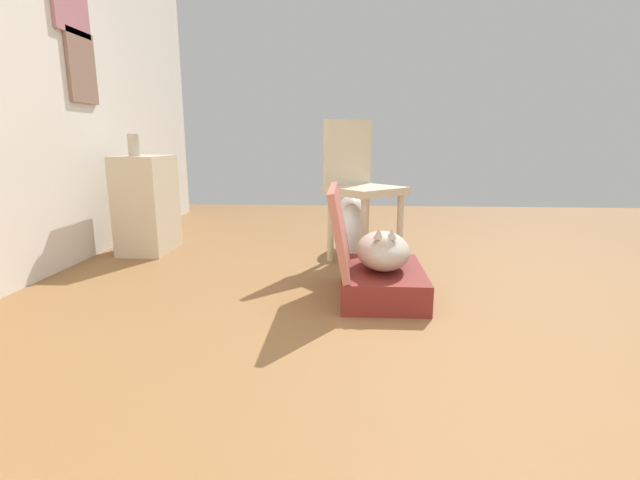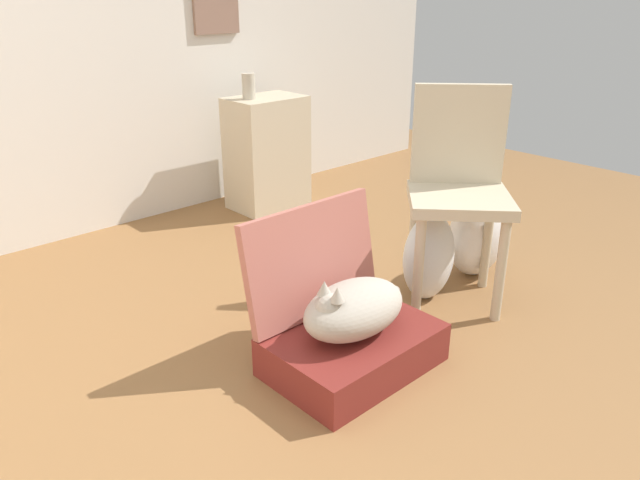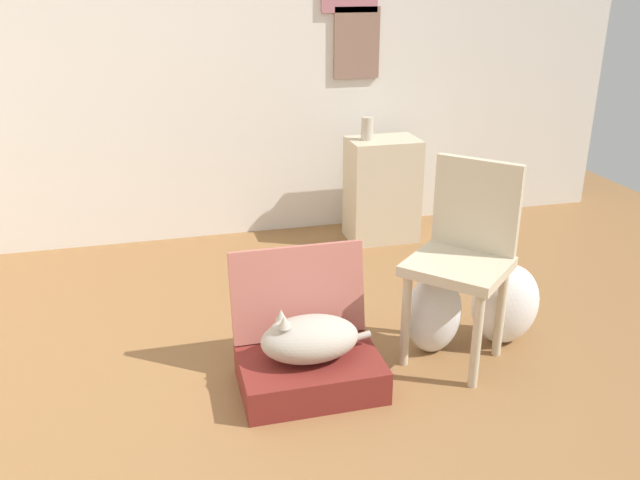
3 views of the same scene
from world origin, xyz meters
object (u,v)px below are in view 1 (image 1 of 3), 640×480
Objects in this scene: side_table at (147,204)px; vase_tall at (134,145)px; cat at (383,250)px; chair at (359,183)px; suitcase_base at (382,282)px; plastic_bag_white at (351,234)px; plastic_bag_clear at (351,223)px.

side_table is 0.45m from vase_tall.
chair is at bearing 8.23° from cat.
chair is at bearing 8.34° from suitcase_base.
cat is 0.72× the size of side_table.
plastic_bag_white is at bearing 13.76° from cat.
plastic_bag_clear is 0.44× the size of chair.
chair reaches higher than side_table.
cat is 1.94m from side_table.
suitcase_base is 1.21× the size of cat.
side_table is (0.93, 1.69, 0.28)m from suitcase_base.
plastic_bag_clear is 2.75× the size of vase_tall.
suitcase_base is 4.09× the size of vase_tall.
plastic_bag_white reaches higher than suitcase_base.
plastic_bag_white is 0.35m from chair.
suitcase_base is 1.49× the size of plastic_bag_clear.
chair reaches higher than plastic_bag_white.
vase_tall is (-0.12, 0.01, 0.44)m from side_table.
plastic_bag_clear reaches higher than plastic_bag_white.
cat is 3.37× the size of vase_tall.
side_table is at bearing 131.48° from chair.
cat is at bearing -124.58° from chair.
plastic_bag_clear is 1.54m from side_table.
side_table is 1.60m from chair.
vase_tall is at bearing 84.54° from plastic_bag_white.
side_table is (0.27, 1.53, 0.15)m from plastic_bag_white.
plastic_bag_white is (0.67, 0.17, 0.13)m from suitcase_base.
plastic_bag_white is at bearing -158.50° from chair.
plastic_bag_clear is (1.05, 0.16, 0.13)m from suitcase_base.
chair is at bearing -25.68° from plastic_bag_white.
cat is 0.84m from chair.
plastic_bag_white is 0.98× the size of plastic_bag_clear.
cat is at bearing -119.04° from side_table.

